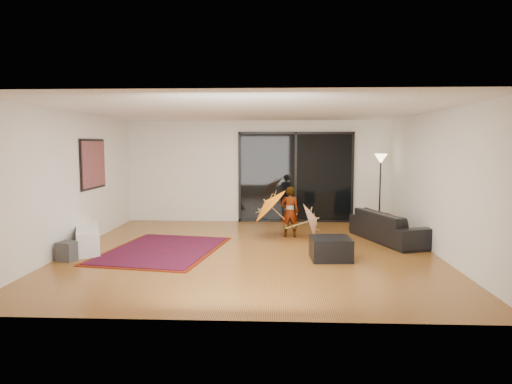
# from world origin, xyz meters

# --- Properties ---
(floor) EXTENTS (7.00, 7.00, 0.00)m
(floor) POSITION_xyz_m (0.00, 0.00, 0.00)
(floor) COLOR #986129
(floor) RESTS_ON ground
(ceiling) EXTENTS (7.00, 7.00, 0.00)m
(ceiling) POSITION_xyz_m (0.00, 0.00, 2.70)
(ceiling) COLOR white
(ceiling) RESTS_ON wall_back
(wall_back) EXTENTS (7.00, 0.00, 7.00)m
(wall_back) POSITION_xyz_m (0.00, 3.50, 1.35)
(wall_back) COLOR silver
(wall_back) RESTS_ON floor
(wall_front) EXTENTS (7.00, 0.00, 7.00)m
(wall_front) POSITION_xyz_m (0.00, -3.50, 1.35)
(wall_front) COLOR silver
(wall_front) RESTS_ON floor
(wall_left) EXTENTS (0.00, 7.00, 7.00)m
(wall_left) POSITION_xyz_m (-3.50, 0.00, 1.35)
(wall_left) COLOR silver
(wall_left) RESTS_ON floor
(wall_right) EXTENTS (0.00, 7.00, 7.00)m
(wall_right) POSITION_xyz_m (3.50, 0.00, 1.35)
(wall_right) COLOR silver
(wall_right) RESTS_ON floor
(sliding_door) EXTENTS (3.06, 0.07, 2.40)m
(sliding_door) POSITION_xyz_m (1.00, 3.47, 1.20)
(sliding_door) COLOR black
(sliding_door) RESTS_ON wall_back
(painting) EXTENTS (0.04, 1.28, 1.08)m
(painting) POSITION_xyz_m (-3.46, 1.00, 1.65)
(painting) COLOR black
(painting) RESTS_ON wall_left
(media_console) EXTENTS (1.02, 1.64, 0.45)m
(media_console) POSITION_xyz_m (-3.25, 0.05, 0.22)
(media_console) COLOR white
(media_console) RESTS_ON floor
(speaker) EXTENTS (0.36, 0.36, 0.34)m
(speaker) POSITION_xyz_m (-3.25, -0.83, 0.17)
(speaker) COLOR #424244
(speaker) RESTS_ON floor
(persian_rug) EXTENTS (2.46, 3.13, 0.02)m
(persian_rug) POSITION_xyz_m (-1.74, 0.00, 0.01)
(persian_rug) COLOR #5D1607
(persian_rug) RESTS_ON floor
(sofa) EXTENTS (1.50, 2.35, 0.64)m
(sofa) POSITION_xyz_m (2.95, 1.09, 0.32)
(sofa) COLOR black
(sofa) RESTS_ON floor
(ottoman) EXTENTS (0.74, 0.74, 0.40)m
(ottoman) POSITION_xyz_m (1.47, -0.53, 0.20)
(ottoman) COLOR black
(ottoman) RESTS_ON floor
(floor_lamp) EXTENTS (0.32, 0.32, 1.84)m
(floor_lamp) POSITION_xyz_m (3.10, 2.89, 1.45)
(floor_lamp) COLOR black
(floor_lamp) RESTS_ON floor
(child) EXTENTS (0.43, 0.29, 1.14)m
(child) POSITION_xyz_m (0.79, 1.45, 0.57)
(child) COLOR #999999
(child) RESTS_ON floor
(parasol_orange) EXTENTS (0.77, 0.94, 0.92)m
(parasol_orange) POSITION_xyz_m (0.24, 1.40, 0.73)
(parasol_orange) COLOR orange
(parasol_orange) RESTS_ON child
(parasol_white) EXTENTS (0.53, 0.81, 0.88)m
(parasol_white) POSITION_xyz_m (1.39, 1.30, 0.50)
(parasol_white) COLOR white
(parasol_white) RESTS_ON floor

